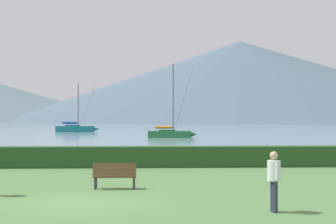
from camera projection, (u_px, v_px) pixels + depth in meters
The scene contains 8 objects.
ground_plane at pixel (80, 202), 15.07m from camera, with size 1000.00×1000.00×0.00m, color #517A42.
harbor_water at pixel (140, 127), 151.92m from camera, with size 320.00×246.00×0.00m, color gray.
hedge_line at pixel (108, 157), 26.06m from camera, with size 80.00×1.20×1.08m, color #284C23.
sailboat_slip_4 at pixel (76, 128), 94.90m from camera, with size 8.26×2.78×9.36m.
sailboat_slip_6 at pixel (170, 133), 66.18m from camera, with size 6.62×2.52×9.82m.
park_bench_near_path at pixel (115, 174), 17.90m from camera, with size 1.55×0.48×0.95m.
person_seated_viewer at pixel (274, 176), 13.52m from camera, with size 0.36×0.57×1.65m.
distant_hill_central_peak at pixel (240, 82), 376.15m from camera, with size 346.81×346.81×60.97m, color #4C6070.
Camera 1 is at (1.99, -15.20, 2.54)m, focal length 53.32 mm.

